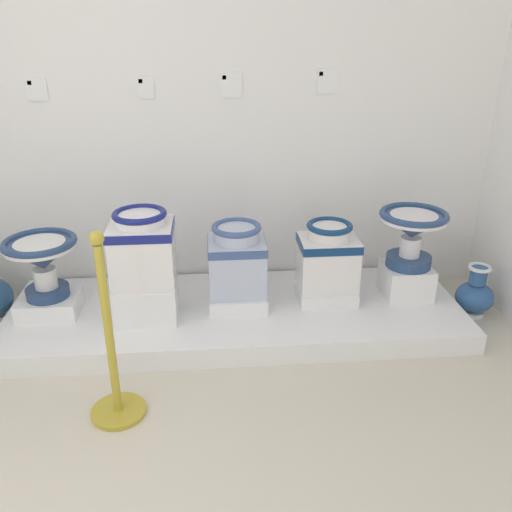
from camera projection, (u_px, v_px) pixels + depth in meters
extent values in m
cube|color=beige|center=(253.00, 490.00, 2.18)|extent=(5.47, 5.22, 0.02)
cube|color=white|center=(228.00, 61.00, 3.24)|extent=(3.67, 0.06, 3.06)
cube|color=white|center=(236.00, 314.00, 3.34)|extent=(2.78, 0.95, 0.13)
cube|color=white|center=(50.00, 304.00, 3.22)|extent=(0.35, 0.29, 0.11)
cylinder|color=navy|center=(48.00, 292.00, 3.18)|extent=(0.25, 0.25, 0.06)
cylinder|color=white|center=(45.00, 278.00, 3.14)|extent=(0.13, 0.13, 0.12)
cone|color=navy|center=(42.00, 256.00, 3.09)|extent=(0.41, 0.41, 0.17)
cylinder|color=white|center=(40.00, 246.00, 3.06)|extent=(0.40, 0.40, 0.03)
torus|color=navy|center=(39.00, 242.00, 3.05)|extent=(0.42, 0.42, 0.04)
cylinder|color=white|center=(39.00, 243.00, 3.06)|extent=(0.29, 0.29, 0.01)
cube|color=white|center=(147.00, 299.00, 3.17)|extent=(0.36, 0.34, 0.22)
cube|color=white|center=(143.00, 254.00, 3.05)|extent=(0.36, 0.31, 0.37)
cube|color=navy|center=(141.00, 230.00, 3.00)|extent=(0.36, 0.32, 0.05)
cylinder|color=white|center=(140.00, 219.00, 2.97)|extent=(0.28, 0.28, 0.06)
torus|color=navy|center=(139.00, 214.00, 2.96)|extent=(0.30, 0.30, 0.04)
cube|color=white|center=(238.00, 298.00, 3.32)|extent=(0.35, 0.33, 0.09)
cube|color=silver|center=(237.00, 266.00, 3.23)|extent=(0.34, 0.29, 0.34)
cube|color=#3D558F|center=(237.00, 246.00, 3.18)|extent=(0.35, 0.30, 0.05)
cylinder|color=silver|center=(237.00, 234.00, 3.15)|extent=(0.27, 0.27, 0.08)
torus|color=#3D558F|center=(236.00, 228.00, 3.13)|extent=(0.30, 0.30, 0.04)
cube|color=white|center=(326.00, 293.00, 3.38)|extent=(0.36, 0.29, 0.08)
cube|color=white|center=(327.00, 263.00, 3.30)|extent=(0.35, 0.28, 0.33)
cube|color=navy|center=(329.00, 243.00, 3.25)|extent=(0.36, 0.28, 0.05)
cylinder|color=white|center=(329.00, 232.00, 3.22)|extent=(0.26, 0.26, 0.08)
torus|color=navy|center=(330.00, 226.00, 3.20)|extent=(0.28, 0.28, 0.04)
cube|color=white|center=(406.00, 280.00, 3.41)|extent=(0.29, 0.29, 0.21)
cylinder|color=navy|center=(408.00, 261.00, 3.36)|extent=(0.28, 0.28, 0.07)
cylinder|color=white|center=(410.00, 247.00, 3.32)|extent=(0.13, 0.13, 0.12)
cone|color=navy|center=(413.00, 226.00, 3.26)|extent=(0.41, 0.41, 0.15)
cylinder|color=white|center=(414.00, 218.00, 3.24)|extent=(0.40, 0.40, 0.03)
torus|color=navy|center=(414.00, 215.00, 3.23)|extent=(0.42, 0.42, 0.04)
cylinder|color=white|center=(414.00, 215.00, 3.24)|extent=(0.29, 0.29, 0.01)
cube|color=white|center=(37.00, 89.00, 3.18)|extent=(0.12, 0.01, 0.13)
cube|color=slate|center=(29.00, 83.00, 3.16)|extent=(0.02, 0.01, 0.02)
cube|color=white|center=(146.00, 88.00, 3.23)|extent=(0.09, 0.01, 0.13)
cube|color=#5B9E4C|center=(140.00, 81.00, 3.21)|extent=(0.02, 0.01, 0.02)
cube|color=white|center=(231.00, 85.00, 3.26)|extent=(0.13, 0.01, 0.15)
cube|color=#386BAD|center=(224.00, 77.00, 3.24)|extent=(0.02, 0.01, 0.02)
cube|color=white|center=(327.00, 81.00, 3.30)|extent=(0.13, 0.01, 0.15)
cube|color=#386BAD|center=(321.00, 74.00, 3.28)|extent=(0.02, 0.01, 0.02)
cylinder|color=white|center=(472.00, 312.00, 3.47)|extent=(0.15, 0.15, 0.03)
ellipsoid|color=#2B5590|center=(474.00, 297.00, 3.42)|extent=(0.24, 0.24, 0.19)
cylinder|color=#2B5590|center=(478.00, 276.00, 3.36)|extent=(0.11, 0.11, 0.11)
torus|color=white|center=(480.00, 268.00, 3.34)|extent=(0.14, 0.14, 0.02)
cylinder|color=gold|center=(119.00, 411.00, 2.59)|extent=(0.27, 0.27, 0.02)
cylinder|color=gold|center=(109.00, 333.00, 2.41)|extent=(0.04, 0.04, 0.86)
sphere|color=gold|center=(97.00, 238.00, 2.23)|extent=(0.06, 0.06, 0.06)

